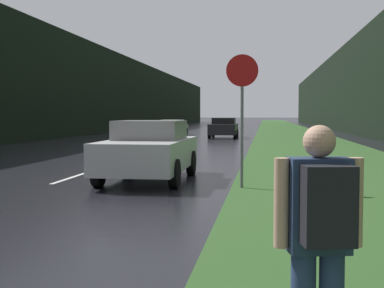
{
  "coord_description": "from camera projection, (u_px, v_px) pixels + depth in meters",
  "views": [
    {
      "loc": [
        5.1,
        0.62,
        1.68
      ],
      "look_at": [
        3.0,
        15.98,
        0.82
      ],
      "focal_mm": 50.0,
      "sensor_mm": 36.0,
      "label": 1
    }
  ],
  "objects": [
    {
      "name": "grass_verge",
      "position": [
        296.0,
        137.0,
        38.75
      ],
      "size": [
        6.0,
        240.0,
        0.02
      ],
      "primitive_type": "cube",
      "color": "#2D5123",
      "rests_on": "ground_plane"
    },
    {
      "name": "lane_stripe_c",
      "position": [
        73.0,
        177.0,
        14.34
      ],
      "size": [
        0.12,
        3.0,
        0.01
      ],
      "primitive_type": "cube",
      "color": "silver",
      "rests_on": "ground_plane"
    },
    {
      "name": "lane_stripe_d",
      "position": [
        136.0,
        157.0,
        21.27
      ],
      "size": [
        0.12,
        3.0,
        0.01
      ],
      "primitive_type": "cube",
      "color": "silver",
      "rests_on": "ground_plane"
    },
    {
      "name": "lane_stripe_e",
      "position": [
        167.0,
        146.0,
        28.19
      ],
      "size": [
        0.12,
        3.0,
        0.01
      ],
      "primitive_type": "cube",
      "color": "silver",
      "rests_on": "ground_plane"
    },
    {
      "name": "treeline_far_side",
      "position": [
        102.0,
        91.0,
        50.82
      ],
      "size": [
        2.0,
        140.0,
        7.8
      ],
      "primitive_type": "cube",
      "color": "black",
      "rests_on": "ground_plane"
    },
    {
      "name": "treeline_near_side",
      "position": [
        359.0,
        87.0,
        47.6
      ],
      "size": [
        2.0,
        140.0,
        8.19
      ],
      "primitive_type": "cube",
      "color": "black",
      "rests_on": "ground_plane"
    },
    {
      "name": "stop_sign",
      "position": [
        242.0,
        106.0,
        12.01
      ],
      "size": [
        0.72,
        0.07,
        3.02
      ],
      "color": "slate",
      "rests_on": "ground_plane"
    },
    {
      "name": "hitchhiker_with_backpack",
      "position": [
        320.0,
        236.0,
        3.29
      ],
      "size": [
        0.55,
        0.45,
        1.61
      ],
      "rotation": [
        0.0,
        0.0,
        0.19
      ],
      "color": "navy",
      "rests_on": "ground_plane"
    },
    {
      "name": "car_passing_near",
      "position": [
        149.0,
        150.0,
        13.62
      ],
      "size": [
        1.99,
        4.46,
        1.52
      ],
      "rotation": [
        0.0,
        0.0,
        3.14
      ],
      "color": "#BCBCBC",
      "rests_on": "ground_plane"
    },
    {
      "name": "car_passing_far",
      "position": [
        224.0,
        128.0,
        38.14
      ],
      "size": [
        1.97,
        4.31,
        1.44
      ],
      "rotation": [
        0.0,
        0.0,
        3.14
      ],
      "color": "black",
      "rests_on": "ground_plane"
    },
    {
      "name": "car_oncoming",
      "position": [
        172.0,
        127.0,
        42.32
      ],
      "size": [
        2.0,
        4.31,
        1.28
      ],
      "color": "#BCBCBC",
      "rests_on": "ground_plane"
    }
  ]
}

